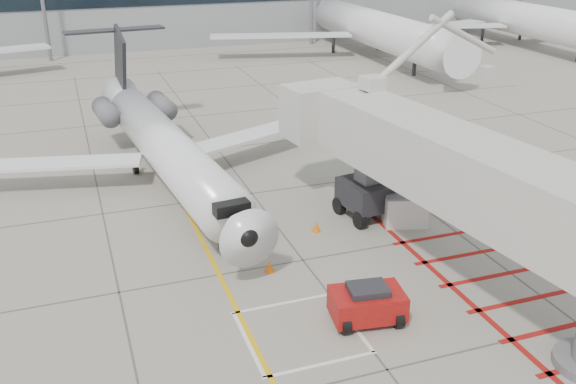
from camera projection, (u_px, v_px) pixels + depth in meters
name	position (u px, v px, depth m)	size (l,w,h in m)	color
ground_plane	(339.00, 307.00, 25.02)	(260.00, 260.00, 0.00)	gray
regional_jet	(176.00, 135.00, 33.34)	(22.05, 27.80, 7.29)	white
jet_bridge	(461.00, 185.00, 25.85)	(9.67, 20.42, 8.17)	beige
pushback_tug	(367.00, 302.00, 23.92)	(2.70, 1.68, 1.57)	#9A100E
baggage_cart	(236.00, 218.00, 31.09)	(1.89, 1.20, 1.20)	#56555A
ground_power_unit	(405.00, 210.00, 31.52)	(2.06, 1.20, 1.63)	silver
cone_nose	(270.00, 266.00, 27.45)	(0.40, 0.40, 0.55)	#E65D0C
cone_side	(316.00, 226.00, 31.03)	(0.39, 0.39, 0.54)	#E05F0B
bg_aircraft_c	(365.00, 2.00, 69.81)	(33.95, 37.72, 11.32)	silver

